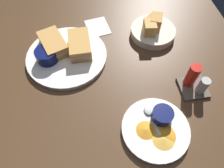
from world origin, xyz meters
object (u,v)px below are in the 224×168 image
object	(u,v)px
plate_sandwich_main	(67,56)
bread_basket_rear	(153,30)
ramekin_dark_sauce	(47,55)
plate_chips_companion	(155,129)
spoon_by_dark_ramekin	(65,55)
condiment_caddy	(195,82)
sandwich_half_far	(53,44)
spoon_by_gravy_ramekin	(149,114)
sandwich_half_near	(80,45)
ramekin_light_gravy	(162,115)

from	to	relation	value
plate_sandwich_main	bread_basket_rear	distance (cm)	35.29
ramekin_dark_sauce	plate_chips_companion	world-z (taller)	ramekin_dark_sauce
spoon_by_dark_ramekin	condiment_caddy	size ratio (longest dim) A/B	1.05
sandwich_half_far	ramekin_dark_sauce	xyz separation A→B (cm)	(4.84, -2.34, -0.07)
condiment_caddy	bread_basket_rear	bearing A→B (deg)	-166.26
plate_chips_companion	spoon_by_dark_ramekin	bearing A→B (deg)	-141.72
plate_sandwich_main	spoon_by_dark_ramekin	xyz separation A→B (cm)	(0.57, -0.61, 1.16)
spoon_by_dark_ramekin	condiment_caddy	distance (cm)	46.11
ramekin_dark_sauce	bread_basket_rear	distance (cm)	41.93
spoon_by_dark_ramekin	plate_sandwich_main	bearing A→B (deg)	133.44
spoon_by_dark_ramekin	ramekin_dark_sauce	bearing A→B (deg)	-84.75
spoon_by_gravy_ramekin	condiment_caddy	bearing A→B (deg)	115.80
plate_chips_companion	plate_sandwich_main	bearing A→B (deg)	-142.88
plate_sandwich_main	plate_chips_companion	size ratio (longest dim) A/B	1.47
spoon_by_dark_ramekin	sandwich_half_far	bearing A→B (deg)	-139.82
sandwich_half_far	ramekin_dark_sauce	world-z (taller)	sandwich_half_far
sandwich_half_near	condiment_caddy	xyz separation A→B (cm)	(21.88, 35.83, -0.59)
sandwich_half_near	plate_sandwich_main	bearing A→B (deg)	-71.31
sandwich_half_far	spoon_by_dark_ramekin	xyz separation A→B (cm)	(4.29, 3.62, -2.04)
sandwich_half_far	plate_chips_companion	xyz separation A→B (cm)	(36.48, 29.03, -3.20)
spoon_by_gravy_ramekin	plate_sandwich_main	bearing A→B (deg)	-139.82
bread_basket_rear	ramekin_light_gravy	bearing A→B (deg)	-11.17
ramekin_dark_sauce	condiment_caddy	distance (cm)	51.36
ramekin_dark_sauce	spoon_by_dark_ramekin	world-z (taller)	ramekin_dark_sauce
ramekin_dark_sauce	ramekin_light_gravy	distance (cm)	44.36
spoon_by_dark_ramekin	plate_chips_companion	size ratio (longest dim) A/B	0.49
ramekin_dark_sauce	condiment_caddy	size ratio (longest dim) A/B	0.83
plate_sandwich_main	spoon_by_gravy_ramekin	bearing A→B (deg)	40.18
plate_sandwich_main	plate_chips_companion	xyz separation A→B (cm)	(32.76, 24.80, 0.00)
plate_chips_companion	bread_basket_rear	world-z (taller)	bread_basket_rear
sandwich_half_far	spoon_by_gravy_ramekin	size ratio (longest dim) A/B	1.49
sandwich_half_near	ramekin_dark_sauce	distance (cm)	12.26
spoon_by_dark_ramekin	bread_basket_rear	distance (cm)	35.96
bread_basket_rear	spoon_by_dark_ramekin	bearing A→B (deg)	-77.96
spoon_by_gravy_ramekin	plate_chips_companion	bearing A→B (deg)	10.76
ramekin_light_gravy	bread_basket_rear	bearing A→B (deg)	168.83
ramekin_light_gravy	ramekin_dark_sauce	bearing A→B (deg)	-130.18
spoon_by_gravy_ramekin	condiment_caddy	xyz separation A→B (cm)	(-8.31, 17.19, 1.44)
plate_sandwich_main	sandwich_half_far	world-z (taller)	sandwich_half_far
sandwich_half_near	spoon_by_dark_ramekin	xyz separation A→B (cm)	(2.38, -5.94, -2.04)
sandwich_half_far	ramekin_light_gravy	world-z (taller)	sandwich_half_far
plate_sandwich_main	sandwich_half_near	distance (cm)	6.48
sandwich_half_far	spoon_by_dark_ramekin	size ratio (longest dim) A/B	1.50
plate_sandwich_main	spoon_by_dark_ramekin	size ratio (longest dim) A/B	2.98
spoon_by_dark_ramekin	plate_chips_companion	xyz separation A→B (cm)	(32.19, 25.41, -1.16)
ramekin_light_gravy	condiment_caddy	size ratio (longest dim) A/B	0.66
ramekin_dark_sauce	spoon_by_gravy_ramekin	size ratio (longest dim) A/B	0.79
ramekin_light_gravy	sandwich_half_near	bearing A→B (deg)	-145.13
plate_chips_companion	condiment_caddy	xyz separation A→B (cm)	(-12.69, 16.36, 2.61)
plate_chips_companion	ramekin_light_gravy	size ratio (longest dim) A/B	3.19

